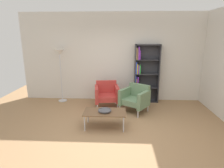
# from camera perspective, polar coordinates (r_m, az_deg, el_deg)

# --- Properties ---
(ground_plane) EXTENTS (8.32, 8.32, 0.00)m
(ground_plane) POSITION_cam_1_polar(r_m,az_deg,el_deg) (4.36, 0.82, -15.03)
(ground_plane) COLOR #9E7751
(plaster_back_panel) EXTENTS (6.40, 0.12, 2.90)m
(plaster_back_panel) POSITION_cam_1_polar(r_m,az_deg,el_deg) (6.29, 1.62, 8.12)
(plaster_back_panel) COLOR silver
(plaster_back_panel) RESTS_ON ground_plane
(bookshelf_tall) EXTENTS (0.80, 0.30, 1.90)m
(bookshelf_tall) POSITION_cam_1_polar(r_m,az_deg,el_deg) (6.21, 9.74, 2.99)
(bookshelf_tall) COLOR #333338
(bookshelf_tall) RESTS_ON ground_plane
(coffee_table_low) EXTENTS (1.00, 0.56, 0.40)m
(coffee_table_low) POSITION_cam_1_polar(r_m,az_deg,el_deg) (4.50, -2.24, -8.81)
(coffee_table_low) COLOR brown
(coffee_table_low) RESTS_ON ground_plane
(decorative_bowl) EXTENTS (0.32, 0.32, 0.05)m
(decorative_bowl) POSITION_cam_1_polar(r_m,az_deg,el_deg) (4.48, -2.24, -8.03)
(decorative_bowl) COLOR #4C4C51
(decorative_bowl) RESTS_ON coffee_table_low
(armchair_spare_guest) EXTENTS (0.80, 0.75, 0.78)m
(armchair_spare_guest) POSITION_cam_1_polar(r_m,az_deg,el_deg) (5.77, -1.64, -3.01)
(armchair_spare_guest) COLOR #B73833
(armchair_spare_guest) RESTS_ON ground_plane
(armchair_by_bookshelf) EXTENTS (0.95, 0.93, 0.78)m
(armchair_by_bookshelf) POSITION_cam_1_polar(r_m,az_deg,el_deg) (5.44, 7.20, -4.21)
(armchair_by_bookshelf) COLOR slate
(armchair_by_bookshelf) RESTS_ON ground_plane
(floor_lamp_torchiere) EXTENTS (0.32, 0.32, 1.74)m
(floor_lamp_torchiere) POSITION_cam_1_polar(r_m,az_deg,el_deg) (6.28, -15.70, 7.56)
(floor_lamp_torchiere) COLOR silver
(floor_lamp_torchiere) RESTS_ON ground_plane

